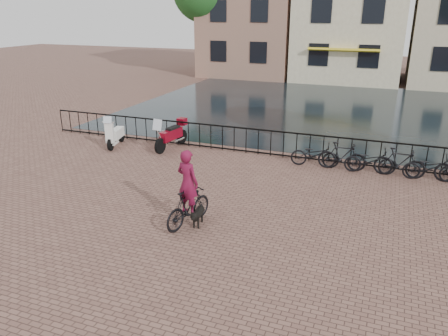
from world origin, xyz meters
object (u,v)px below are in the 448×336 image
(cyclist, at_px, (188,193))
(motorcycle, at_px, (171,131))
(dog, at_px, (198,216))
(scooter, at_px, (115,129))

(cyclist, distance_m, motorcycle, 6.82)
(cyclist, distance_m, dog, 0.70)
(dog, bearing_deg, scooter, 131.64)
(motorcycle, relative_size, scooter, 1.26)
(cyclist, distance_m, scooter, 7.89)
(motorcycle, distance_m, scooter, 2.36)
(motorcycle, bearing_deg, dog, -49.19)
(dog, height_order, motorcycle, motorcycle)
(dog, relative_size, scooter, 0.50)
(cyclist, height_order, scooter, cyclist)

